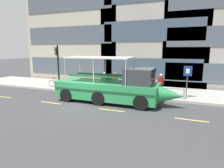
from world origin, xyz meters
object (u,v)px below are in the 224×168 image
Objects in this scene: leaned_bicycle at (56,83)px; duck_tour_boat at (114,88)px; pedestrian_near_bow at (161,82)px; pedestrian_mid_right at (104,79)px; pedestrian_mid_left at (115,80)px; traffic_light_pole at (58,62)px; parking_sign at (187,76)px.

leaned_bicycle is 0.19× the size of duck_tour_boat.
duck_tour_boat reaches higher than leaned_bicycle.
pedestrian_near_bow is 5.07m from pedestrian_mid_right.
leaned_bicycle is 6.21m from pedestrian_mid_left.
traffic_light_pole is 0.43× the size of duck_tour_boat.
duck_tour_boat is 3.64m from pedestrian_mid_right.
traffic_light_pole reaches higher than parking_sign.
leaned_bicycle is at bearing -179.67° from parking_sign.
pedestrian_mid_left is (-3.89, -0.16, 0.00)m from pedestrian_near_bow.
pedestrian_mid_right is at bearing 175.94° from parking_sign.
pedestrian_near_bow is at bearing -1.84° from pedestrian_mid_right.
pedestrian_near_bow is (9.70, 0.42, -1.40)m from traffic_light_pole.
traffic_light_pole is 5.98m from pedestrian_mid_left.
traffic_light_pole reaches higher than duck_tour_boat.
pedestrian_mid_right is (-7.05, 0.50, -0.69)m from parking_sign.
pedestrian_near_bow is (3.01, 2.84, 0.14)m from duck_tour_boat.
traffic_light_pole is at bearing 160.11° from duck_tour_boat.
duck_tour_boat is at bearing -19.89° from traffic_light_pole.
traffic_light_pole is at bearing -179.58° from parking_sign.
pedestrian_near_bow is (10.06, 0.41, 0.69)m from leaned_bicycle.
leaned_bicycle is 0.99× the size of pedestrian_near_bow.
parking_sign is 7.10m from pedestrian_mid_right.
leaned_bicycle is at bearing 160.91° from duck_tour_boat.
parking_sign is (11.68, 0.09, -0.78)m from traffic_light_pole.
pedestrian_mid_right is (4.99, 0.57, 0.62)m from leaned_bicycle.
pedestrian_mid_right is at bearing 124.34° from duck_tour_boat.
pedestrian_mid_left reaches higher than leaned_bicycle.
leaned_bicycle is 10.09m from pedestrian_near_bow.
pedestrian_mid_left is at bearing -15.53° from pedestrian_mid_right.
pedestrian_mid_left is at bearing 2.25° from leaned_bicycle.
parking_sign is 12.11m from leaned_bicycle.
traffic_light_pole is 9.81m from pedestrian_near_bow.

